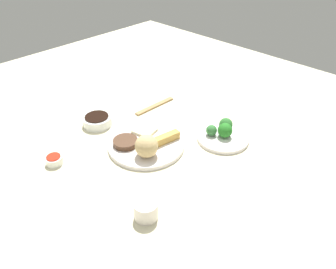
{
  "coord_description": "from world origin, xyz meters",
  "views": [
    {
      "loc": [
        0.64,
        0.77,
        0.75
      ],
      "look_at": [
        -0.07,
        0.08,
        0.06
      ],
      "focal_mm": 35.42,
      "sensor_mm": 36.0,
      "label": 1
    }
  ],
  "objects_px": {
    "main_plate": "(146,145)",
    "teacup": "(146,210)",
    "chopsticks_pair": "(155,106)",
    "sauce_ramekin_sweet_and_sour": "(54,160)",
    "soy_sauce_bowl": "(97,121)",
    "broccoli_plate": "(223,138)"
  },
  "relations": [
    {
      "from": "soy_sauce_bowl",
      "to": "chopsticks_pair",
      "type": "bearing_deg",
      "value": 166.2
    },
    {
      "from": "main_plate",
      "to": "soy_sauce_bowl",
      "type": "height_order",
      "value": "soy_sauce_bowl"
    },
    {
      "from": "main_plate",
      "to": "teacup",
      "type": "distance_m",
      "value": 0.33
    },
    {
      "from": "teacup",
      "to": "chopsticks_pair",
      "type": "height_order",
      "value": "teacup"
    },
    {
      "from": "sauce_ramekin_sweet_and_sour",
      "to": "chopsticks_pair",
      "type": "bearing_deg",
      "value": -176.58
    },
    {
      "from": "main_plate",
      "to": "chopsticks_pair",
      "type": "bearing_deg",
      "value": -140.6
    },
    {
      "from": "soy_sauce_bowl",
      "to": "sauce_ramekin_sweet_and_sour",
      "type": "xyz_separation_m",
      "value": [
        0.25,
        0.09,
        -0.0
      ]
    },
    {
      "from": "chopsticks_pair",
      "to": "sauce_ramekin_sweet_and_sour",
      "type": "bearing_deg",
      "value": 3.42
    },
    {
      "from": "main_plate",
      "to": "sauce_ramekin_sweet_and_sour",
      "type": "relative_size",
      "value": 4.86
    },
    {
      "from": "sauce_ramekin_sweet_and_sour",
      "to": "chopsticks_pair",
      "type": "height_order",
      "value": "sauce_ramekin_sweet_and_sour"
    },
    {
      "from": "main_plate",
      "to": "chopsticks_pair",
      "type": "height_order",
      "value": "main_plate"
    },
    {
      "from": "soy_sauce_bowl",
      "to": "broccoli_plate",
      "type": "bearing_deg",
      "value": 122.47
    },
    {
      "from": "broccoli_plate",
      "to": "sauce_ramekin_sweet_and_sour",
      "type": "relative_size",
      "value": 3.39
    },
    {
      "from": "broccoli_plate",
      "to": "chopsticks_pair",
      "type": "relative_size",
      "value": 0.95
    },
    {
      "from": "main_plate",
      "to": "broccoli_plate",
      "type": "bearing_deg",
      "value": 143.22
    },
    {
      "from": "soy_sauce_bowl",
      "to": "chopsticks_pair",
      "type": "relative_size",
      "value": 0.56
    },
    {
      "from": "soy_sauce_bowl",
      "to": "main_plate",
      "type": "bearing_deg",
      "value": 98.05
    },
    {
      "from": "broccoli_plate",
      "to": "teacup",
      "type": "height_order",
      "value": "teacup"
    },
    {
      "from": "teacup",
      "to": "main_plate",
      "type": "bearing_deg",
      "value": -132.64
    },
    {
      "from": "soy_sauce_bowl",
      "to": "sauce_ramekin_sweet_and_sour",
      "type": "relative_size",
      "value": 2.0
    },
    {
      "from": "soy_sauce_bowl",
      "to": "sauce_ramekin_sweet_and_sour",
      "type": "distance_m",
      "value": 0.26
    },
    {
      "from": "broccoli_plate",
      "to": "soy_sauce_bowl",
      "type": "bearing_deg",
      "value": -57.53
    }
  ]
}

